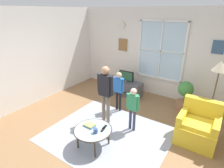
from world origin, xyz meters
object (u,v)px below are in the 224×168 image
book_stack (89,125)px  potted_plant_by_window (185,95)px  person_blue_shirt (119,87)px  television (126,76)px  coffee_table (93,130)px  cup (95,131)px  armchair (198,127)px  person_green_shirt (133,105)px  floor_lamp (219,73)px  tv_stand (126,88)px  remote_near_cup (103,129)px  remote_near_books (105,127)px  person_black_shirt (106,88)px

book_stack → potted_plant_by_window: bearing=63.0°
potted_plant_by_window → person_blue_shirt: bearing=-145.3°
television → person_blue_shirt: (0.33, -0.99, 0.05)m
coffee_table → cup: (0.11, -0.06, 0.07)m
armchair → person_green_shirt: bearing=-161.6°
potted_plant_by_window → floor_lamp: (0.68, -0.50, 0.90)m
television → person_green_shirt: person_green_shirt is taller
tv_stand → remote_near_cup: 2.56m
tv_stand → book_stack: size_ratio=4.45×
coffee_table → remote_near_books: (0.16, 0.18, 0.04)m
remote_near_books → person_blue_shirt: person_blue_shirt is taller
person_green_shirt → armchair: bearing=18.4°
cup → person_green_shirt: person_green_shirt is taller
television → remote_near_books: 2.48m
coffee_table → remote_near_cup: 0.21m
coffee_table → floor_lamp: floor_lamp is taller
tv_stand → remote_near_cup: tv_stand is taller
cup → floor_lamp: (1.71, 2.10, 0.89)m
cup → floor_lamp: floor_lamp is taller
television → potted_plant_by_window: (1.81, 0.04, -0.20)m
remote_near_books → floor_lamp: floor_lamp is taller
person_black_shirt → person_green_shirt: 0.74m
armchair → coffee_table: 2.17m
cup → book_stack: bearing=156.4°
person_green_shirt → cup: bearing=-105.7°
coffee_table → potted_plant_by_window: size_ratio=0.92×
remote_near_books → book_stack: bearing=-156.0°
person_black_shirt → remote_near_cup: bearing=-57.6°
cup → remote_near_cup: size_ratio=0.69×
coffee_table → person_black_shirt: 1.06m
person_black_shirt → television: bearing=102.6°
coffee_table → person_black_shirt: bearing=109.7°
remote_near_books → armchair: bearing=37.5°
remote_near_books → potted_plant_by_window: 2.56m
book_stack → person_blue_shirt: person_blue_shirt is taller
coffee_table → remote_near_books: remote_near_books is taller
remote_near_books → potted_plant_by_window: bearing=67.4°
person_black_shirt → floor_lamp: floor_lamp is taller
person_blue_shirt → book_stack: bearing=-81.6°
tv_stand → coffee_table: 2.60m
television → cup: television is taller
person_black_shirt → potted_plant_by_window: size_ratio=1.72×
television → potted_plant_by_window: 1.82m
person_green_shirt → remote_near_books: bearing=-107.3°
coffee_table → potted_plant_by_window: (1.14, 2.54, 0.06)m
armchair → coffee_table: armchair is taller
person_blue_shirt → armchair: bearing=-4.2°
cup → armchair: bearing=41.8°
coffee_table → remote_near_books: 0.24m
person_blue_shirt → remote_near_books: bearing=-69.4°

